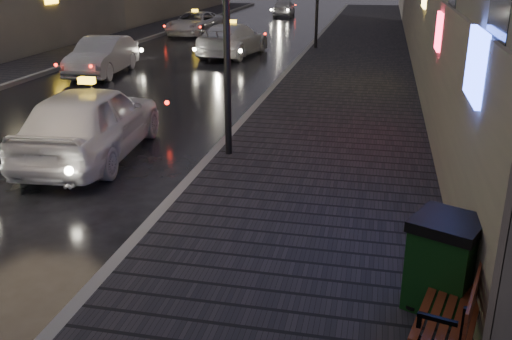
{
  "coord_description": "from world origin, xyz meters",
  "views": [
    {
      "loc": [
        4.9,
        -5.25,
        4.08
      ],
      "look_at": [
        3.05,
        3.26,
        0.85
      ],
      "focal_mm": 40.0,
      "sensor_mm": 36.0,
      "label": 1
    }
  ],
  "objects_px": {
    "bench": "(458,304)",
    "taxi_near": "(91,121)",
    "taxi_mid": "(233,40)",
    "trash_bin": "(444,262)",
    "taxi_far": "(195,23)",
    "car_far": "(284,8)",
    "car_left_mid": "(102,56)"
  },
  "relations": [
    {
      "from": "trash_bin",
      "to": "taxi_far",
      "type": "relative_size",
      "value": 0.25
    },
    {
      "from": "car_left_mid",
      "to": "car_far",
      "type": "relative_size",
      "value": 1.11
    },
    {
      "from": "car_far",
      "to": "taxi_far",
      "type": "bearing_deg",
      "value": 70.99
    },
    {
      "from": "taxi_near",
      "to": "car_far",
      "type": "bearing_deg",
      "value": -92.81
    },
    {
      "from": "car_left_mid",
      "to": "car_far",
      "type": "height_order",
      "value": "car_left_mid"
    },
    {
      "from": "taxi_far",
      "to": "car_left_mid",
      "type": "bearing_deg",
      "value": -81.72
    },
    {
      "from": "trash_bin",
      "to": "taxi_far",
      "type": "height_order",
      "value": "trash_bin"
    },
    {
      "from": "taxi_mid",
      "to": "taxi_near",
      "type": "bearing_deg",
      "value": 99.69
    },
    {
      "from": "bench",
      "to": "car_left_mid",
      "type": "relative_size",
      "value": 0.42
    },
    {
      "from": "trash_bin",
      "to": "car_far",
      "type": "bearing_deg",
      "value": 126.82
    },
    {
      "from": "trash_bin",
      "to": "taxi_near",
      "type": "height_order",
      "value": "taxi_near"
    },
    {
      "from": "trash_bin",
      "to": "car_far",
      "type": "relative_size",
      "value": 0.31
    },
    {
      "from": "bench",
      "to": "car_far",
      "type": "bearing_deg",
      "value": 117.03
    },
    {
      "from": "taxi_mid",
      "to": "bench",
      "type": "bearing_deg",
      "value": 118.77
    },
    {
      "from": "taxi_near",
      "to": "car_far",
      "type": "distance_m",
      "value": 33.43
    },
    {
      "from": "taxi_mid",
      "to": "car_far",
      "type": "relative_size",
      "value": 1.31
    },
    {
      "from": "trash_bin",
      "to": "bench",
      "type": "bearing_deg",
      "value": -55.01
    },
    {
      "from": "taxi_far",
      "to": "car_far",
      "type": "distance_m",
      "value": 12.62
    },
    {
      "from": "taxi_near",
      "to": "car_left_mid",
      "type": "distance_m",
      "value": 9.8
    },
    {
      "from": "taxi_far",
      "to": "car_far",
      "type": "relative_size",
      "value": 1.23
    },
    {
      "from": "car_far",
      "to": "taxi_mid",
      "type": "bearing_deg",
      "value": 87.85
    },
    {
      "from": "bench",
      "to": "taxi_near",
      "type": "xyz_separation_m",
      "value": [
        -7.0,
        5.18,
        0.24
      ]
    },
    {
      "from": "trash_bin",
      "to": "taxi_far",
      "type": "distance_m",
      "value": 28.16
    },
    {
      "from": "bench",
      "to": "taxi_near",
      "type": "distance_m",
      "value": 8.71
    },
    {
      "from": "taxi_near",
      "to": "taxi_far",
      "type": "xyz_separation_m",
      "value": [
        -4.54,
        21.16,
        -0.17
      ]
    },
    {
      "from": "bench",
      "to": "car_left_mid",
      "type": "bearing_deg",
      "value": 143.12
    },
    {
      "from": "taxi_near",
      "to": "taxi_mid",
      "type": "distance_m",
      "value": 14.23
    },
    {
      "from": "taxi_mid",
      "to": "car_left_mid",
      "type": "bearing_deg",
      "value": 63.33
    },
    {
      "from": "trash_bin",
      "to": "taxi_mid",
      "type": "distance_m",
      "value": 20.2
    },
    {
      "from": "taxi_mid",
      "to": "taxi_far",
      "type": "xyz_separation_m",
      "value": [
        -4.01,
        6.94,
        -0.07
      ]
    },
    {
      "from": "car_left_mid",
      "to": "car_far",
      "type": "distance_m",
      "value": 24.68
    },
    {
      "from": "taxi_near",
      "to": "car_far",
      "type": "relative_size",
      "value": 1.27
    }
  ]
}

